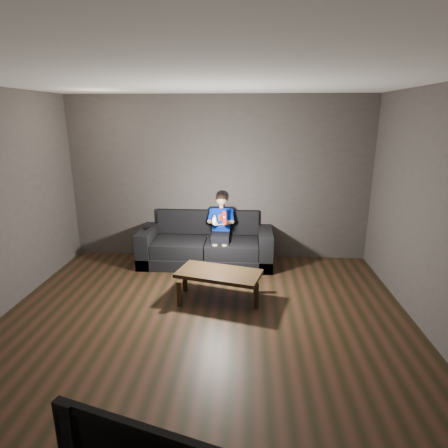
{
  "coord_description": "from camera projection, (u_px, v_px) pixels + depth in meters",
  "views": [
    {
      "loc": [
        0.48,
        -3.66,
        2.36
      ],
      "look_at": [
        0.15,
        1.55,
        0.85
      ],
      "focal_mm": 30.0,
      "sensor_mm": 36.0,
      "label": 1
    }
  ],
  "objects": [
    {
      "name": "wii_remote_black",
      "position": [
        147.0,
        228.0,
        6.11
      ],
      "size": [
        0.05,
        0.16,
        0.03
      ],
      "color": "black",
      "rests_on": "sofa"
    },
    {
      "name": "child",
      "position": [
        221.0,
        223.0,
        6.03
      ],
      "size": [
        0.43,
        0.52,
        1.05
      ],
      "color": "black",
      "rests_on": "sofa"
    },
    {
      "name": "wii_remote_red",
      "position": [
        224.0,
        218.0,
        5.58
      ],
      "size": [
        0.06,
        0.08,
        0.2
      ],
      "color": "red",
      "rests_on": "child"
    },
    {
      "name": "back_wall",
      "position": [
        219.0,
        179.0,
        6.21
      ],
      "size": [
        5.0,
        0.04,
        2.7
      ],
      "primitive_type": "cube",
      "color": "#3C3634",
      "rests_on": "ground"
    },
    {
      "name": "front_wall",
      "position": [
        117.0,
        393.0,
        1.42
      ],
      "size": [
        5.0,
        0.04,
        2.7
      ],
      "primitive_type": "cube",
      "color": "#3C3634",
      "rests_on": "ground"
    },
    {
      "name": "ceiling",
      "position": [
        197.0,
        78.0,
        3.44
      ],
      "size": [
        5.0,
        5.0,
        0.02
      ],
      "primitive_type": "cube",
      "color": "silver",
      "rests_on": "back_wall"
    },
    {
      "name": "sofa",
      "position": [
        207.0,
        246.0,
        6.22
      ],
      "size": [
        2.15,
        0.93,
        0.83
      ],
      "color": "black",
      "rests_on": "floor"
    },
    {
      "name": "floor",
      "position": [
        202.0,
        335.0,
        4.19
      ],
      "size": [
        5.0,
        5.0,
        0.0
      ],
      "primitive_type": "plane",
      "color": "black",
      "rests_on": "ground"
    },
    {
      "name": "nunchuk_white",
      "position": [
        214.0,
        220.0,
        5.61
      ],
      "size": [
        0.07,
        0.1,
        0.16
      ],
      "color": "white",
      "rests_on": "child"
    },
    {
      "name": "coffee_table",
      "position": [
        219.0,
        275.0,
        4.92
      ],
      "size": [
        1.18,
        0.8,
        0.39
      ],
      "color": "black",
      "rests_on": "floor"
    }
  ]
}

